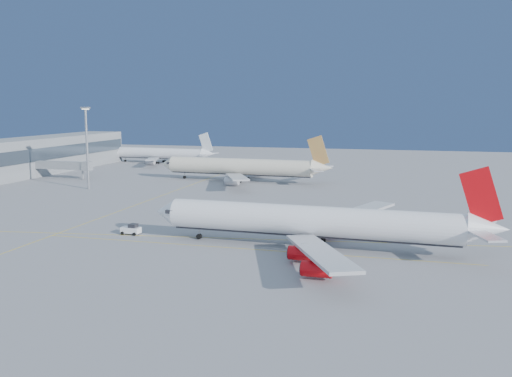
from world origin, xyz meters
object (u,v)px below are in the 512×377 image
airliner_virgin (318,222)px  airliner_third (161,154)px  pushback_tug (131,229)px  airliner_etihad (243,167)px  light_mast (87,141)px

airliner_virgin → airliner_third: bearing=126.8°
airliner_third → pushback_tug: size_ratio=13.31×
airliner_virgin → airliner_etihad: (-42.96, 92.42, 0.10)m
airliner_etihad → airliner_third: 79.25m
airliner_third → light_mast: 88.21m
airliner_virgin → pushback_tug: 42.27m
airliner_third → light_mast: (12.51, -86.53, 11.73)m
light_mast → airliner_virgin: bearing=-34.1°
pushback_tug → airliner_etihad: bearing=93.2°
airliner_virgin → light_mast: size_ratio=2.57×
airliner_virgin → airliner_etihad: size_ratio=1.05×
airliner_virgin → airliner_third: (-101.01, 146.37, -0.63)m
airliner_virgin → light_mast: (-88.50, 59.84, 11.09)m
light_mast → pushback_tug: bearing=-51.5°
airliner_virgin → airliner_etihad: bearing=117.1°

